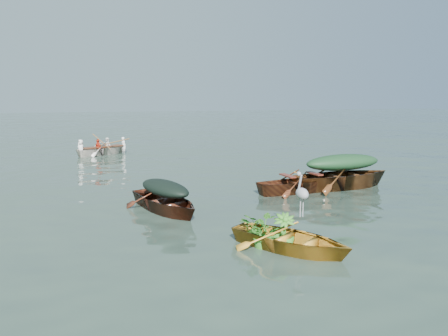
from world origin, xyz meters
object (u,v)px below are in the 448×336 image
object	(u,v)px
dark_covered_boat	(165,211)
open_wooden_boat	(301,192)
green_tarp_boat	(342,188)
yellow_dinghy	(290,250)
rowed_boat	(103,155)
heron	(302,201)

from	to	relation	value
dark_covered_boat	open_wooden_boat	xyz separation A→B (m)	(4.40, 1.01, 0.00)
dark_covered_boat	open_wooden_boat	bearing A→B (deg)	-7.46
green_tarp_boat	open_wooden_boat	distance (m)	1.53
yellow_dinghy	rowed_boat	xyz separation A→B (m)	(-2.96, 15.28, 0.00)
open_wooden_boat	rowed_boat	xyz separation A→B (m)	(-5.53, 10.70, 0.00)
green_tarp_boat	rowed_boat	size ratio (longest dim) A/B	1.30
dark_covered_boat	open_wooden_boat	distance (m)	4.52
green_tarp_boat	rowed_boat	bearing A→B (deg)	29.72
yellow_dinghy	rowed_boat	world-z (taller)	rowed_boat
heron	green_tarp_boat	bearing A→B (deg)	13.28
dark_covered_boat	rowed_boat	distance (m)	11.76
green_tarp_boat	heron	distance (m)	5.75
green_tarp_boat	rowed_boat	xyz separation A→B (m)	(-7.06, 10.59, 0.00)
green_tarp_boat	heron	xyz separation A→B (m)	(-3.69, -4.32, 0.87)
green_tarp_boat	rowed_boat	distance (m)	12.73
rowed_boat	heron	xyz separation A→B (m)	(3.37, -14.91, 0.87)
yellow_dinghy	heron	bearing A→B (deg)	5.19
dark_covered_boat	green_tarp_boat	xyz separation A→B (m)	(5.93, 1.11, 0.00)
dark_covered_boat	rowed_boat	size ratio (longest dim) A/B	0.97
dark_covered_boat	open_wooden_boat	world-z (taller)	open_wooden_boat
rowed_boat	heron	size ratio (longest dim) A/B	4.06
green_tarp_boat	yellow_dinghy	bearing A→B (deg)	134.80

